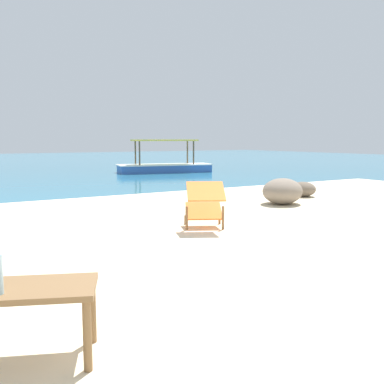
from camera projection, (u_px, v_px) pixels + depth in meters
name	position (u px, v px, depth m)	size (l,w,h in m)	color
sand_beach	(342.00, 287.00, 3.95)	(18.00, 14.00, 0.04)	beige
low_bench_table	(29.00, 299.00, 2.58)	(0.87, 0.70, 0.45)	brown
deck_chair_far	(205.00, 203.00, 6.36)	(0.83, 0.92, 0.68)	brown
shore_rock_large	(282.00, 191.00, 8.83)	(0.91, 0.78, 0.51)	gray
shore_rock_medium	(303.00, 189.00, 9.99)	(0.58, 0.55, 0.33)	#6B5B4C
boat_blue	(165.00, 165.00, 17.57)	(3.83, 1.90, 1.29)	#3866B7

